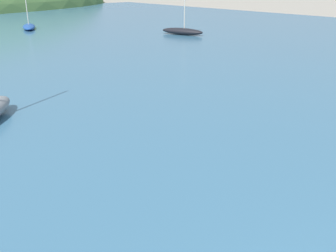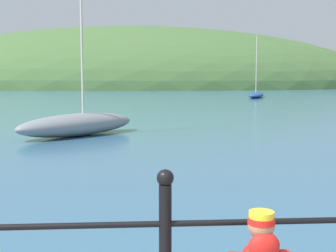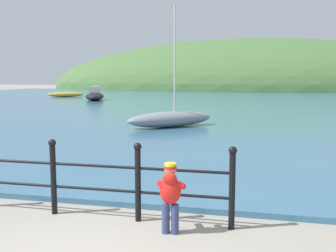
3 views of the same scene
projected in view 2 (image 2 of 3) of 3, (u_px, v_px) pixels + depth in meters
water at (136, 100)px, 33.59m from camera, size 80.00×60.00×0.10m
far_hillside at (136, 87)px, 72.32m from camera, size 76.37×42.01×18.25m
iron_railing at (64, 251)px, 3.24m from camera, size 4.33×0.12×1.21m
boat_twin_mast at (78, 124)px, 13.58m from camera, size 3.63×3.53×5.04m
boat_green_fishing at (256, 95)px, 36.53m from camera, size 2.53×4.06×4.80m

